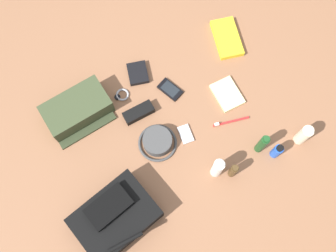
% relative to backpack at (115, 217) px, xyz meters
% --- Properties ---
extents(ground_plane, '(2.64, 2.02, 0.02)m').
position_rel_backpack_xyz_m(ground_plane, '(-0.38, -0.25, -0.07)').
color(ground_plane, brown).
rests_on(ground_plane, ground).
extents(backpack, '(0.36, 0.30, 0.13)m').
position_rel_backpack_xyz_m(backpack, '(0.00, 0.00, 0.00)').
color(backpack, black).
rests_on(backpack, ground_plane).
extents(toiletry_pouch, '(0.30, 0.22, 0.10)m').
position_rel_backpack_xyz_m(toiletry_pouch, '(-0.05, -0.51, -0.01)').
color(toiletry_pouch, '#384228').
rests_on(toiletry_pouch, ground_plane).
extents(bucket_hat, '(0.17, 0.17, 0.06)m').
position_rel_backpack_xyz_m(bucket_hat, '(-0.30, -0.21, -0.03)').
color(bucket_hat, '#414141').
rests_on(bucket_hat, ground_plane).
extents(lotion_bottle, '(0.05, 0.05, 0.14)m').
position_rel_backpack_xyz_m(lotion_bottle, '(-0.87, 0.07, 0.01)').
color(lotion_bottle, beige).
rests_on(lotion_bottle, ground_plane).
extents(deodorant_spray, '(0.04, 0.04, 0.11)m').
position_rel_backpack_xyz_m(deodorant_spray, '(-0.74, 0.07, -0.01)').
color(deodorant_spray, blue).
rests_on(deodorant_spray, ground_plane).
extents(shampoo_bottle, '(0.04, 0.04, 0.16)m').
position_rel_backpack_xyz_m(shampoo_bottle, '(-0.69, 0.02, 0.02)').
color(shampoo_bottle, '#19471E').
rests_on(shampoo_bottle, ground_plane).
extents(cologne_bottle, '(0.03, 0.03, 0.12)m').
position_rel_backpack_xyz_m(cologne_bottle, '(-0.53, 0.06, -0.00)').
color(cologne_bottle, '#473319').
rests_on(cologne_bottle, ground_plane).
extents(toothpaste_tube, '(0.05, 0.05, 0.16)m').
position_rel_backpack_xyz_m(toothpaste_tube, '(-0.47, 0.02, 0.02)').
color(toothpaste_tube, white).
rests_on(toothpaste_tube, ground_plane).
extents(paperback_novel, '(0.16, 0.23, 0.03)m').
position_rel_backpack_xyz_m(paperback_novel, '(-0.84, -0.52, -0.04)').
color(paperback_novel, yellow).
rests_on(paperback_novel, ground_plane).
extents(cell_phone, '(0.10, 0.13, 0.01)m').
position_rel_backpack_xyz_m(cell_phone, '(-0.47, -0.41, -0.05)').
color(cell_phone, black).
rests_on(cell_phone, ground_plane).
extents(media_player, '(0.06, 0.09, 0.01)m').
position_rel_backpack_xyz_m(media_player, '(-0.43, -0.19, -0.05)').
color(media_player, '#B7B7BC').
rests_on(media_player, ground_plane).
extents(wristwatch, '(0.07, 0.06, 0.01)m').
position_rel_backpack_xyz_m(wristwatch, '(-0.26, -0.49, -0.05)').
color(wristwatch, '#99999E').
rests_on(wristwatch, ground_plane).
extents(toothbrush, '(0.17, 0.05, 0.02)m').
position_rel_backpack_xyz_m(toothbrush, '(-0.64, -0.15, -0.05)').
color(toothbrush, red).
rests_on(toothbrush, ground_plane).
extents(wallet, '(0.12, 0.13, 0.02)m').
position_rel_backpack_xyz_m(wallet, '(-0.37, -0.56, -0.05)').
color(wallet, black).
rests_on(wallet, ground_plane).
extents(notepad, '(0.11, 0.15, 0.02)m').
position_rel_backpack_xyz_m(notepad, '(-0.70, -0.27, -0.05)').
color(notepad, beige).
rests_on(notepad, ground_plane).
extents(sunglasses_case, '(0.14, 0.06, 0.04)m').
position_rel_backpack_xyz_m(sunglasses_case, '(-0.29, -0.37, -0.04)').
color(sunglasses_case, black).
rests_on(sunglasses_case, ground_plane).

